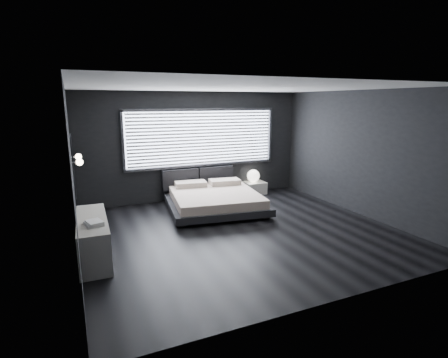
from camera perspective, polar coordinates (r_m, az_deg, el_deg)
name	(u,v)px	position (r m, az deg, el deg)	size (l,w,h in m)	color
room	(242,162)	(6.73, 2.92, 2.71)	(6.04, 6.00, 2.80)	black
window	(203,138)	(9.23, -3.50, 6.71)	(4.14, 0.09, 1.52)	white
headboard	(198,178)	(9.30, -4.19, 0.24)	(1.96, 0.16, 0.52)	black
sconce_near	(79,162)	(6.05, -22.55, 2.56)	(0.18, 0.11, 0.11)	silver
sconce_far	(78,157)	(6.64, -22.70, 3.37)	(0.18, 0.11, 0.11)	silver
wall_art_upper	(72,152)	(5.42, -23.56, 4.09)	(0.01, 0.48, 0.48)	#47474C
wall_art_lower	(75,180)	(5.75, -23.18, -0.22)	(0.01, 0.48, 0.48)	#47474C
bed	(215,199)	(8.34, -1.47, -3.35)	(2.46, 2.37, 0.57)	black
nightstand	(255,188)	(9.91, 5.03, -1.40)	(0.56, 0.47, 0.33)	silver
orb_lamp	(253,176)	(9.85, 4.81, 0.53)	(0.35, 0.35, 0.35)	white
dresser	(93,238)	(6.26, -20.56, -8.97)	(0.53, 1.71, 0.68)	silver
book_stack	(94,223)	(5.82, -20.45, -6.73)	(0.30, 0.37, 0.07)	white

